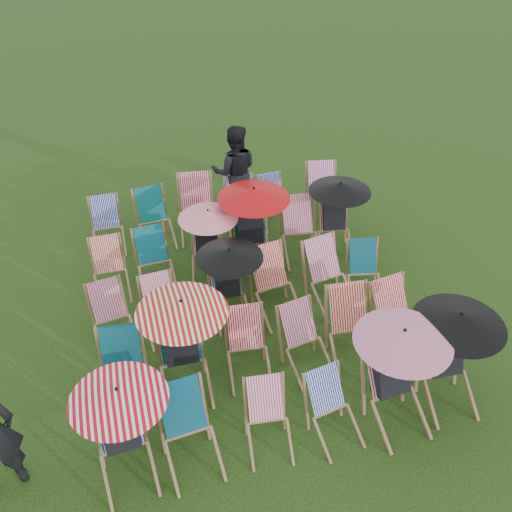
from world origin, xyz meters
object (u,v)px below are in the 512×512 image
object	(u,v)px
deckchair_5	(451,357)
deckchair_0	(122,433)
deckchair_29	(323,194)
person_rear	(235,171)

from	to	relation	value
deckchair_5	deckchair_0	bearing A→B (deg)	-178.15
deckchair_5	deckchair_29	bearing A→B (deg)	91.89
deckchair_29	person_rear	distance (m)	1.72
deckchair_0	person_rear	world-z (taller)	person_rear
deckchair_5	person_rear	world-z (taller)	person_rear
deckchair_0	deckchair_29	size ratio (longest dim) A/B	1.32
deckchair_5	person_rear	bearing A→B (deg)	109.36
deckchair_0	deckchair_5	size ratio (longest dim) A/B	0.95
person_rear	deckchair_5	bearing A→B (deg)	118.53
deckchair_5	person_rear	size ratio (longest dim) A/B	0.75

